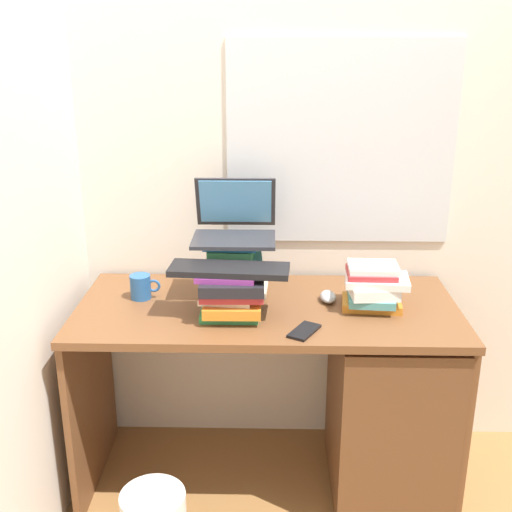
# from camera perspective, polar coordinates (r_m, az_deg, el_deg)

# --- Properties ---
(ground_plane) EXTENTS (6.00, 6.00, 0.00)m
(ground_plane) POSITION_cam_1_polar(r_m,az_deg,el_deg) (2.78, 0.93, -19.26)
(ground_plane) COLOR olive
(wall_back) EXTENTS (6.00, 0.06, 2.60)m
(wall_back) POSITION_cam_1_polar(r_m,az_deg,el_deg) (2.58, 1.22, 9.67)
(wall_back) COLOR silver
(wall_back) RESTS_ON ground
(wall_left) EXTENTS (0.05, 6.00, 2.60)m
(wall_left) POSITION_cam_1_polar(r_m,az_deg,el_deg) (2.36, -18.71, 7.76)
(wall_left) COLOR beige
(wall_left) RESTS_ON ground
(desk) EXTENTS (1.42, 0.64, 0.77)m
(desk) POSITION_cam_1_polar(r_m,az_deg,el_deg) (2.54, 9.38, -12.02)
(desk) COLOR brown
(desk) RESTS_ON ground
(book_stack_tall) EXTENTS (0.24, 0.20, 0.22)m
(book_stack_tall) POSITION_cam_1_polar(r_m,az_deg,el_deg) (2.42, -1.96, -1.29)
(book_stack_tall) COLOR #338C4C
(book_stack_tall) RESTS_ON desk
(book_stack_keyboard_riser) EXTENTS (0.24, 0.19, 0.17)m
(book_stack_keyboard_riser) POSITION_cam_1_polar(r_m,az_deg,el_deg) (2.25, -2.27, -3.51)
(book_stack_keyboard_riser) COLOR #338C4C
(book_stack_keyboard_riser) RESTS_ON desk
(book_stack_side) EXTENTS (0.25, 0.20, 0.17)m
(book_stack_side) POSITION_cam_1_polar(r_m,az_deg,el_deg) (2.37, 10.45, -2.77)
(book_stack_side) COLOR orange
(book_stack_side) RESTS_ON desk
(laptop) EXTENTS (0.31, 0.30, 0.22)m
(laptop) POSITION_cam_1_polar(r_m,az_deg,el_deg) (2.42, -1.94, 2.94)
(laptop) COLOR #2D2D33
(laptop) RESTS_ON book_stack_tall
(keyboard) EXTENTS (0.43, 0.17, 0.02)m
(keyboard) POSITION_cam_1_polar(r_m,az_deg,el_deg) (2.22, -2.43, -1.22)
(keyboard) COLOR black
(keyboard) RESTS_ON book_stack_keyboard_riser
(computer_mouse) EXTENTS (0.06, 0.10, 0.04)m
(computer_mouse) POSITION_cam_1_polar(r_m,az_deg,el_deg) (2.42, 6.49, -3.65)
(computer_mouse) COLOR #A5A8AD
(computer_mouse) RESTS_ON desk
(mug) EXTENTS (0.12, 0.08, 0.09)m
(mug) POSITION_cam_1_polar(r_m,az_deg,el_deg) (2.46, -10.30, -2.74)
(mug) COLOR #265999
(mug) RESTS_ON desk
(cell_phone) EXTENTS (0.12, 0.15, 0.01)m
(cell_phone) POSITION_cam_1_polar(r_m,az_deg,el_deg) (2.17, 4.35, -6.75)
(cell_phone) COLOR black
(cell_phone) RESTS_ON desk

